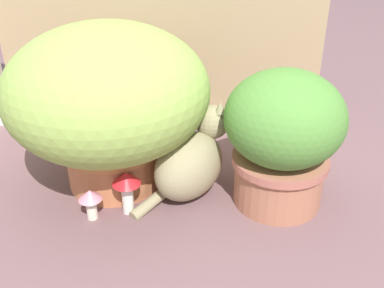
% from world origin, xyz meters
% --- Properties ---
extents(ground_plane, '(6.00, 6.00, 0.00)m').
position_xyz_m(ground_plane, '(0.00, 0.00, 0.00)').
color(ground_plane, brown).
extents(cardboard_backdrop, '(1.28, 0.03, 0.94)m').
position_xyz_m(cardboard_backdrop, '(-0.04, 0.59, 0.47)').
color(cardboard_backdrop, tan).
rests_on(cardboard_backdrop, ground).
extents(grass_planter, '(0.64, 0.64, 0.54)m').
position_xyz_m(grass_planter, '(-0.20, 0.11, 0.31)').
color(grass_planter, '#BB6F46').
rests_on(grass_planter, ground).
extents(leafy_planter, '(0.36, 0.36, 0.43)m').
position_xyz_m(leafy_planter, '(0.32, -0.01, 0.23)').
color(leafy_planter, '#AB684E').
rests_on(leafy_planter, ground).
extents(cat, '(0.34, 0.31, 0.32)m').
position_xyz_m(cat, '(0.06, 0.04, 0.12)').
color(cat, '#988D67').
rests_on(cat, ground).
extents(mushroom_ornament_pink, '(0.07, 0.07, 0.10)m').
position_xyz_m(mushroom_ornament_pink, '(-0.25, -0.09, 0.07)').
color(mushroom_ornament_pink, beige).
rests_on(mushroom_ornament_pink, ground).
extents(mushroom_ornament_red, '(0.09, 0.09, 0.14)m').
position_xyz_m(mushroom_ornament_red, '(-0.14, -0.06, 0.10)').
color(mushroom_ornament_red, silver).
rests_on(mushroom_ornament_red, ground).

